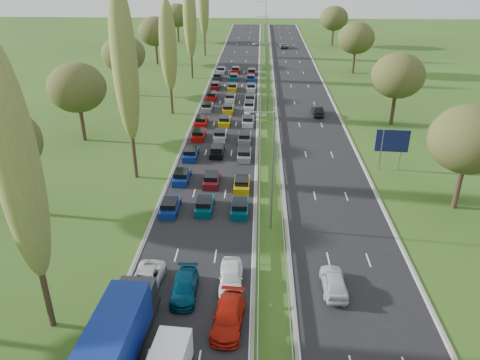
{
  "coord_description": "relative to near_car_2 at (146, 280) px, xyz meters",
  "views": [
    {
      "loc": [
        3.18,
        3.65,
        24.26
      ],
      "look_at": [
        1.15,
        50.59,
        1.5
      ],
      "focal_mm": 35.0,
      "sensor_mm": 36.0,
      "label": 1
    }
  ],
  "objects": [
    {
      "name": "far_car_1",
      "position": [
        18.5,
        45.58,
        0.06
      ],
      "size": [
        1.72,
        4.59,
        1.5
      ],
      "primitive_type": "imported",
      "rotation": [
        0.0,
        0.0,
        3.17
      ],
      "color": "black",
      "rests_on": "far_carriageway"
    },
    {
      "name": "near_carriageway",
      "position": [
        3.42,
        48.98,
        -0.71
      ],
      "size": [
        10.5,
        215.0,
        0.04
      ],
      "primitive_type": "cube",
      "color": "black",
      "rests_on": "ground"
    },
    {
      "name": "lamp_columns",
      "position": [
        10.17,
        44.48,
        5.29
      ],
      "size": [
        0.18,
        140.18,
        12.0
      ],
      "color": "gray",
      "rests_on": "ground"
    },
    {
      "name": "woodland_left",
      "position": [
        -16.33,
        29.11,
        6.97
      ],
      "size": [
        8.0,
        166.0,
        11.1
      ],
      "color": "#2D2116",
      "rests_on": "ground"
    },
    {
      "name": "direction_sign",
      "position": [
        25.07,
        24.0,
        2.86
      ],
      "size": [
        4.0,
        0.37,
        5.2
      ],
      "color": "gray",
      "rests_on": "ground"
    },
    {
      "name": "central_reservation",
      "position": [
        10.17,
        48.98,
        -0.16
      ],
      "size": [
        2.36,
        215.0,
        0.32
      ],
      "color": "gray",
      "rests_on": "ground"
    },
    {
      "name": "traffic_queue_fill",
      "position": [
        3.41,
        43.89,
        -0.27
      ],
      "size": [
        9.13,
        67.73,
        0.8
      ],
      "color": "navy",
      "rests_on": "ground"
    },
    {
      "name": "near_car_2",
      "position": [
        0.0,
        0.0,
        0.0
      ],
      "size": [
        2.68,
        5.15,
        1.39
      ],
      "primitive_type": "imported",
      "rotation": [
        0.0,
        0.0,
        -0.08
      ],
      "color": "silver",
      "rests_on": "near_carriageway"
    },
    {
      "name": "far_car_2",
      "position": [
        15.4,
        107.53,
        -0.0
      ],
      "size": [
        2.45,
        5.03,
        1.38
      ],
      "primitive_type": "imported",
      "rotation": [
        0.0,
        0.0,
        3.18
      ],
      "color": "slate",
      "rests_on": "far_carriageway"
    },
    {
      "name": "far_car_0",
      "position": [
        15.02,
        0.29,
        0.09
      ],
      "size": [
        1.91,
        4.64,
        1.57
      ],
      "primitive_type": "imported",
      "rotation": [
        0.0,
        0.0,
        3.15
      ],
      "color": "silver",
      "rests_on": "far_carriageway"
    },
    {
      "name": "blue_lorry",
      "position": [
        0.06,
        -7.18,
        1.41
      ],
      "size": [
        2.7,
        9.74,
        4.11
      ],
      "rotation": [
        0.0,
        0.0,
        -0.05
      ],
      "color": "black",
      "rests_on": "near_carriageway"
    },
    {
      "name": "near_car_7",
      "position": [
        3.26,
        -0.79,
        0.0
      ],
      "size": [
        2.04,
        4.83,
        1.39
      ],
      "primitive_type": "imported",
      "rotation": [
        0.0,
        0.0,
        0.02
      ],
      "color": "#05344D",
      "rests_on": "near_carriageway"
    },
    {
      "name": "near_car_12",
      "position": [
        6.81,
        0.59,
        0.11
      ],
      "size": [
        2.03,
        4.76,
        1.6
      ],
      "primitive_type": "imported",
      "rotation": [
        0.0,
        0.0,
        0.03
      ],
      "color": "white",
      "rests_on": "near_carriageway"
    },
    {
      "name": "near_car_11",
      "position": [
        6.91,
        -4.04,
        0.06
      ],
      "size": [
        2.56,
        5.38,
        1.51
      ],
      "primitive_type": "imported",
      "rotation": [
        0.0,
        0.0,
        -0.09
      ],
      "color": "#A8170A",
      "rests_on": "near_carriageway"
    },
    {
      "name": "poplar_row",
      "position": [
        -5.83,
        34.65,
        11.67
      ],
      "size": [
        2.8,
        127.8,
        22.44
      ],
      "color": "#2D2116",
      "rests_on": "ground"
    },
    {
      "name": "ground",
      "position": [
        10.17,
        46.48,
        -0.71
      ],
      "size": [
        260.0,
        260.0,
        0.0
      ],
      "primitive_type": "plane",
      "color": "#2C4C17",
      "rests_on": "ground"
    },
    {
      "name": "woodland_right",
      "position": [
        29.67,
        33.15,
        6.97
      ],
      "size": [
        8.0,
        153.0,
        11.1
      ],
      "color": "#2D2116",
      "rests_on": "ground"
    },
    {
      "name": "far_carriageway",
      "position": [
        16.92,
        48.98,
        -0.71
      ],
      "size": [
        10.5,
        215.0,
        0.04
      ],
      "primitive_type": "cube",
      "color": "black",
      "rests_on": "ground"
    }
  ]
}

